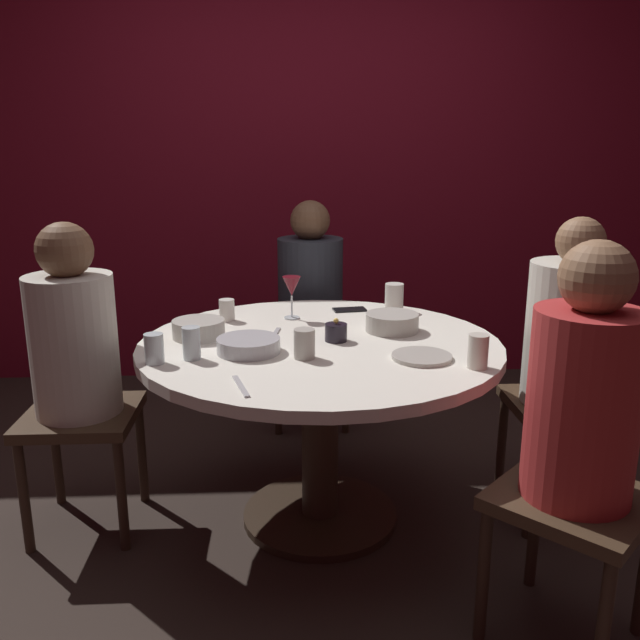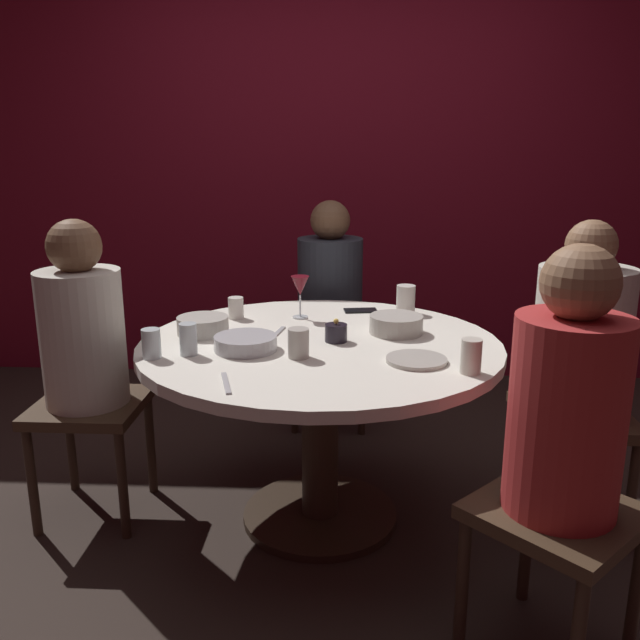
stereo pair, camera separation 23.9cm
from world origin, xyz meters
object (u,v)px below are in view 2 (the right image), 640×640
object	(u,v)px
dinner_plate	(416,360)
bowl_small_white	(203,325)
seated_diner_back	(330,288)
seated_diner_front_right	(566,418)
cup_by_left_diner	(471,356)
cup_far_edge	(188,339)
cup_by_right_diner	(151,344)
cell_phone	(361,310)
cup_near_candle	(236,308)
cup_center_front	(298,343)
bowl_serving_large	(246,343)
candle_holder	(336,333)
wine_glass	(300,288)
bowl_salad_center	(396,324)
cup_beside_wine	(406,299)
dining_table	(320,380)
seated_diner_right	(581,346)
seated_diner_left	(83,339)

from	to	relation	value
dinner_plate	bowl_small_white	size ratio (longest dim) A/B	1.04
seated_diner_back	seated_diner_front_right	bearing A→B (deg)	22.52
cup_by_left_diner	cup_far_edge	xyz separation A→B (m)	(-0.93, 0.14, 0.00)
cup_by_right_diner	cup_far_edge	bearing A→B (deg)	18.67
cell_phone	bowl_small_white	bearing A→B (deg)	-65.76
seated_diner_back	cell_phone	xyz separation A→B (m)	(0.15, -0.51, 0.01)
cup_near_candle	cup_center_front	xyz separation A→B (m)	(0.30, -0.51, 0.01)
dinner_plate	cup_by_right_diner	world-z (taller)	cup_by_right_diner
bowl_serving_large	cup_near_candle	size ratio (longest dim) A/B	2.49
bowl_small_white	dinner_plate	bearing A→B (deg)	-20.72
cup_near_candle	cup_by_left_diner	xyz separation A→B (m)	(0.85, -0.63, 0.01)
cell_phone	cup_center_front	bearing A→B (deg)	-26.41
seated_diner_back	cup_near_candle	bearing A→B (deg)	-29.31
seated_diner_back	candle_holder	distance (m)	0.97
seated_diner_back	cup_by_left_diner	distance (m)	1.38
cup_by_right_diner	cup_far_edge	distance (m)	0.12
seated_diner_front_right	cell_phone	distance (m)	1.25
cup_by_left_diner	wine_glass	bearing A→B (deg)	131.98
candle_holder	bowl_small_white	distance (m)	0.51
candle_holder	bowl_salad_center	size ratio (longest dim) A/B	0.43
cup_beside_wine	seated_diner_back	bearing A→B (deg)	123.44
cup_beside_wine	dining_table	bearing A→B (deg)	-127.87
cup_far_edge	dinner_plate	bearing A→B (deg)	-2.64
bowl_serving_large	bowl_salad_center	world-z (taller)	bowl_salad_center
bowl_salad_center	cup_beside_wine	distance (m)	0.32
cup_by_right_diner	seated_diner_back	bearing A→B (deg)	64.92
candle_holder	bowl_small_white	xyz separation A→B (m)	(-0.51, 0.08, 0.00)
wine_glass	cell_phone	bearing A→B (deg)	26.01
seated_diner_back	cup_beside_wine	xyz separation A→B (m)	(0.34, -0.52, 0.07)
cell_phone	cup_by_right_diner	distance (m)	0.98
bowl_salad_center	cup_beside_wine	world-z (taller)	cup_beside_wine
dining_table	dinner_plate	world-z (taller)	dinner_plate
bowl_salad_center	cup_by_right_diner	world-z (taller)	cup_by_right_diner
cell_phone	bowl_small_white	distance (m)	0.71
cup_by_left_diner	cup_by_right_diner	bearing A→B (deg)	174.65
seated_diner_back	cup_center_front	world-z (taller)	seated_diner_back
seated_diner_right	cell_phone	bearing A→B (deg)	-30.02
bowl_salad_center	cup_beside_wine	bearing A→B (deg)	79.54
bowl_serving_large	bowl_small_white	xyz separation A→B (m)	(-0.19, 0.19, 0.01)
dining_table	seated_diner_right	distance (m)	0.95
bowl_serving_large	cup_by_left_diner	size ratio (longest dim) A/B	1.99
seated_diner_left	cup_near_candle	world-z (taller)	seated_diner_left
seated_diner_right	cup_by_left_diner	xyz separation A→B (m)	(-0.45, -0.32, 0.06)
bowl_salad_center	bowl_small_white	world-z (taller)	bowl_salad_center
seated_diner_right	cup_by_right_diner	distance (m)	1.51
cup_by_left_diner	seated_diner_right	bearing A→B (deg)	35.91
dining_table	candle_holder	xyz separation A→B (m)	(0.06, -0.00, 0.18)
cup_far_edge	seated_diner_right	bearing A→B (deg)	7.72
cup_center_front	cup_by_right_diner	bearing A→B (deg)	-176.45
seated_diner_left	dinner_plate	distance (m)	1.24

